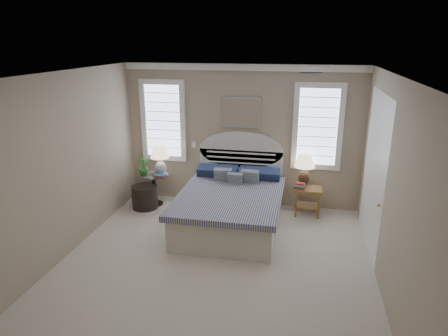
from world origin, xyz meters
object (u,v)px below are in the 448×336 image
(bed, at_px, (232,204))
(side_table_left, at_px, (154,186))
(nightstand_right, at_px, (308,195))
(floor_pot, at_px, (145,197))
(lamp_right, at_px, (305,166))
(lamp_left, at_px, (160,157))

(bed, distance_m, side_table_left, 1.75)
(nightstand_right, relative_size, floor_pot, 1.08)
(floor_pot, distance_m, lamp_right, 3.09)
(bed, bearing_deg, lamp_right, 34.71)
(nightstand_right, bearing_deg, bed, -151.97)
(side_table_left, bearing_deg, floor_pot, -122.49)
(floor_pot, bearing_deg, side_table_left, 57.51)
(side_table_left, distance_m, floor_pot, 0.28)
(side_table_left, distance_m, lamp_left, 0.62)
(bed, distance_m, floor_pot, 1.83)
(lamp_right, bearing_deg, floor_pot, -171.61)
(side_table_left, xyz_separation_m, nightstand_right, (2.95, 0.10, -0.00))
(nightstand_right, distance_m, lamp_left, 2.87)
(nightstand_right, bearing_deg, lamp_left, -178.02)
(lamp_left, height_order, lamp_right, lamp_left)
(nightstand_right, xyz_separation_m, lamp_left, (-2.80, -0.10, 0.60))
(lamp_left, xyz_separation_m, lamp_right, (2.71, 0.24, -0.09))
(side_table_left, xyz_separation_m, lamp_right, (2.86, 0.25, 0.51))
(bed, xyz_separation_m, lamp_right, (1.21, 0.84, 0.51))
(nightstand_right, height_order, lamp_left, lamp_left)
(bed, xyz_separation_m, floor_pot, (-1.77, 0.40, -0.16))
(lamp_left, bearing_deg, bed, -21.67)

